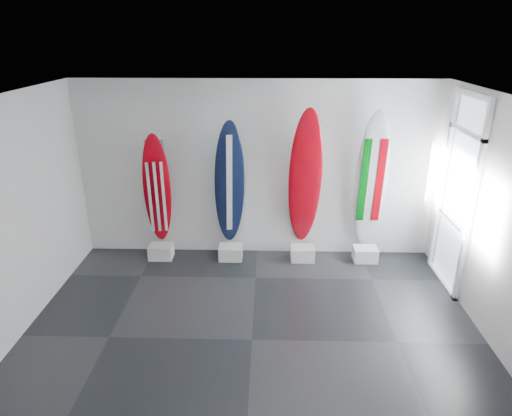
{
  "coord_description": "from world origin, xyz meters",
  "views": [
    {
      "loc": [
        0.18,
        -4.68,
        3.69
      ],
      "look_at": [
        0.01,
        1.4,
        1.26
      ],
      "focal_mm": 31.3,
      "sensor_mm": 36.0,
      "label": 1
    }
  ],
  "objects_px": {
    "surfboard_navy": "(230,184)",
    "surfboard_italy": "(371,181)",
    "surfboard_usa": "(157,190)",
    "surfboard_swiss": "(305,179)"
  },
  "relations": [
    {
      "from": "surfboard_swiss",
      "to": "surfboard_italy",
      "type": "distance_m",
      "value": 1.07
    },
    {
      "from": "surfboard_usa",
      "to": "surfboard_italy",
      "type": "relative_size",
      "value": 0.84
    },
    {
      "from": "surfboard_swiss",
      "to": "surfboard_italy",
      "type": "xyz_separation_m",
      "value": [
        1.07,
        0.0,
        -0.02
      ]
    },
    {
      "from": "surfboard_usa",
      "to": "surfboard_navy",
      "type": "distance_m",
      "value": 1.22
    },
    {
      "from": "surfboard_usa",
      "to": "surfboard_navy",
      "type": "xyz_separation_m",
      "value": [
        1.21,
        0.0,
        0.11
      ]
    },
    {
      "from": "surfboard_navy",
      "to": "surfboard_italy",
      "type": "bearing_deg",
      "value": -12.45
    },
    {
      "from": "surfboard_usa",
      "to": "surfboard_italy",
      "type": "bearing_deg",
      "value": -11.75
    },
    {
      "from": "surfboard_usa",
      "to": "surfboard_italy",
      "type": "height_order",
      "value": "surfboard_italy"
    },
    {
      "from": "surfboard_usa",
      "to": "surfboard_swiss",
      "type": "distance_m",
      "value": 2.46
    },
    {
      "from": "surfboard_navy",
      "to": "surfboard_swiss",
      "type": "relative_size",
      "value": 0.91
    }
  ]
}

